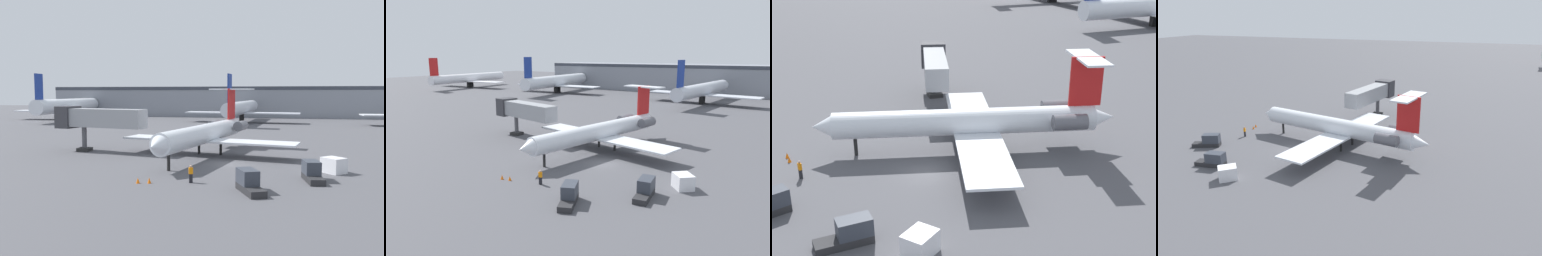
# 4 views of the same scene
# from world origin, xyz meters

# --- Properties ---
(ground_plane) EXTENTS (400.00, 400.00, 0.10)m
(ground_plane) POSITION_xyz_m (0.00, 0.00, -0.05)
(ground_plane) COLOR #4C4C51
(regional_jet) EXTENTS (24.47, 29.16, 9.16)m
(regional_jet) POSITION_xyz_m (-3.54, 5.91, 3.11)
(regional_jet) COLOR silver
(regional_jet) RESTS_ON ground_plane
(jet_bridge) EXTENTS (14.28, 5.84, 6.52)m
(jet_bridge) POSITION_xyz_m (-19.90, 6.09, 4.80)
(jet_bridge) COLOR gray
(jet_bridge) RESTS_ON ground_plane
(ground_crew_marshaller) EXTENTS (0.46, 0.38, 1.69)m
(ground_crew_marshaller) POSITION_xyz_m (-2.47, -10.60, 0.86)
(ground_crew_marshaller) COLOR black
(ground_crew_marshaller) RESTS_ON ground_plane
(baggage_tug_lead) EXTENTS (1.93, 4.15, 1.90)m
(baggage_tug_lead) POSITION_xyz_m (8.84, -7.48, 0.84)
(baggage_tug_lead) COLOR #262628
(baggage_tug_lead) RESTS_ON ground_plane
(baggage_tug_trailing) EXTENTS (2.85, 4.23, 1.90)m
(baggage_tug_trailing) POSITION_xyz_m (3.09, -13.00, 0.84)
(baggage_tug_trailing) COLOR #262628
(baggage_tug_trailing) RESTS_ON ground_plane
(cargo_container_uld) EXTENTS (2.79, 2.82, 1.64)m
(cargo_container_uld) POSITION_xyz_m (11.48, -3.15, 0.82)
(cargo_container_uld) COLOR silver
(cargo_container_uld) RESTS_ON ground_plane
(traffic_cone_near) EXTENTS (0.36, 0.36, 0.55)m
(traffic_cone_near) POSITION_xyz_m (-7.31, -11.79, 0.28)
(traffic_cone_near) COLOR orange
(traffic_cone_near) RESTS_ON ground_plane
(traffic_cone_mid) EXTENTS (0.36, 0.36, 0.55)m
(traffic_cone_mid) POSITION_xyz_m (-6.26, -11.59, 0.28)
(traffic_cone_mid) COLOR orange
(traffic_cone_mid) RESTS_ON ground_plane
(terminal_building) EXTENTS (148.98, 21.44, 10.70)m
(terminal_building) POSITION_xyz_m (0.00, 100.25, 5.37)
(terminal_building) COLOR gray
(terminal_building) RESTS_ON ground_plane
(parked_airliner_west_end) EXTENTS (35.30, 41.78, 13.16)m
(parked_airliner_west_end) POSITION_xyz_m (-104.38, 65.71, 4.17)
(parked_airliner_west_end) COLOR white
(parked_airliner_west_end) RESTS_ON ground_plane
(parked_airliner_west_mid) EXTENTS (34.33, 40.68, 13.67)m
(parked_airliner_west_mid) POSITION_xyz_m (-57.99, 68.64, 4.43)
(parked_airliner_west_mid) COLOR silver
(parked_airliner_west_mid) RESTS_ON ground_plane
(parked_airliner_centre) EXTENTS (32.83, 38.72, 13.12)m
(parked_airliner_centre) POSITION_xyz_m (-3.26, 67.00, 4.15)
(parked_airliner_centre) COLOR silver
(parked_airliner_centre) RESTS_ON ground_plane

